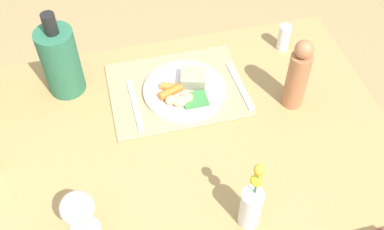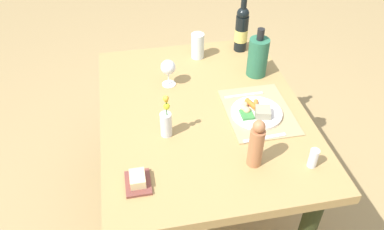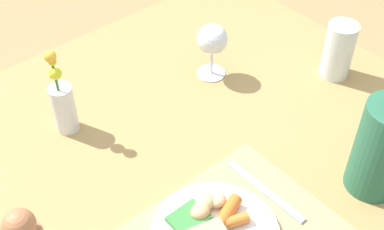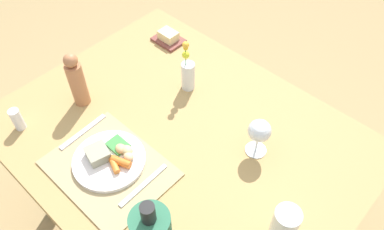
{
  "view_description": "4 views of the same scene",
  "coord_description": "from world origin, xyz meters",
  "px_view_note": "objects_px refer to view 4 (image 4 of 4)",
  "views": [
    {
      "loc": [
        0.11,
        0.67,
        1.72
      ],
      "look_at": [
        -0.08,
        -0.09,
        0.79
      ],
      "focal_mm": 43.19,
      "sensor_mm": 36.0,
      "label": 1
    },
    {
      "loc": [
        -1.4,
        0.32,
        1.9
      ],
      "look_at": [
        -0.06,
        0.06,
        0.74
      ],
      "focal_mm": 35.97,
      "sensor_mm": 36.0,
      "label": 2
    },
    {
      "loc": [
        -0.48,
        -0.63,
        1.56
      ],
      "look_at": [
        0.04,
        -0.02,
        0.8
      ],
      "focal_mm": 48.95,
      "sensor_mm": 36.0,
      "label": 3
    },
    {
      "loc": [
        0.6,
        -0.59,
        1.79
      ],
      "look_at": [
        -0.0,
        0.06,
        0.77
      ],
      "focal_mm": 36.13,
      "sensor_mm": 36.0,
      "label": 4
    }
  ],
  "objects_px": {
    "dining_table": "(180,152)",
    "pepper_mill": "(77,81)",
    "dinner_plate": "(110,158)",
    "knife": "(144,185)",
    "salt_shaker": "(17,119)",
    "flower_vase": "(188,73)",
    "water_tumbler": "(283,228)",
    "butter_dish": "(168,38)",
    "wine_glass": "(259,132)",
    "fork": "(83,132)"
  },
  "relations": [
    {
      "from": "dining_table",
      "to": "pepper_mill",
      "type": "distance_m",
      "value": 0.46
    },
    {
      "from": "dinner_plate",
      "to": "knife",
      "type": "relative_size",
      "value": 1.22
    },
    {
      "from": "salt_shaker",
      "to": "dinner_plate",
      "type": "bearing_deg",
      "value": 19.51
    },
    {
      "from": "knife",
      "to": "flower_vase",
      "type": "distance_m",
      "value": 0.47
    },
    {
      "from": "knife",
      "to": "flower_vase",
      "type": "relative_size",
      "value": 0.9
    },
    {
      "from": "water_tumbler",
      "to": "flower_vase",
      "type": "height_order",
      "value": "flower_vase"
    },
    {
      "from": "pepper_mill",
      "to": "butter_dish",
      "type": "bearing_deg",
      "value": 92.4
    },
    {
      "from": "water_tumbler",
      "to": "pepper_mill",
      "type": "height_order",
      "value": "pepper_mill"
    },
    {
      "from": "wine_glass",
      "to": "flower_vase",
      "type": "distance_m",
      "value": 0.39
    },
    {
      "from": "dining_table",
      "to": "wine_glass",
      "type": "distance_m",
      "value": 0.34
    },
    {
      "from": "wine_glass",
      "to": "pepper_mill",
      "type": "xyz_separation_m",
      "value": [
        -0.62,
        -0.26,
        0.01
      ]
    },
    {
      "from": "fork",
      "to": "pepper_mill",
      "type": "distance_m",
      "value": 0.19
    },
    {
      "from": "dining_table",
      "to": "butter_dish",
      "type": "height_order",
      "value": "butter_dish"
    },
    {
      "from": "dinner_plate",
      "to": "salt_shaker",
      "type": "xyz_separation_m",
      "value": [
        -0.35,
        -0.12,
        0.02
      ]
    },
    {
      "from": "wine_glass",
      "to": "dining_table",
      "type": "bearing_deg",
      "value": -151.26
    },
    {
      "from": "fork",
      "to": "pepper_mill",
      "type": "relative_size",
      "value": 0.86
    },
    {
      "from": "pepper_mill",
      "to": "water_tumbler",
      "type": "bearing_deg",
      "value": 4.08
    },
    {
      "from": "dining_table",
      "to": "flower_vase",
      "type": "distance_m",
      "value": 0.3
    },
    {
      "from": "pepper_mill",
      "to": "flower_vase",
      "type": "xyz_separation_m",
      "value": [
        0.24,
        0.33,
        -0.03
      ]
    },
    {
      "from": "pepper_mill",
      "to": "butter_dish",
      "type": "height_order",
      "value": "pepper_mill"
    },
    {
      "from": "flower_vase",
      "to": "knife",
      "type": "bearing_deg",
      "value": -64.12
    },
    {
      "from": "knife",
      "to": "flower_vase",
      "type": "height_order",
      "value": "flower_vase"
    },
    {
      "from": "fork",
      "to": "butter_dish",
      "type": "xyz_separation_m",
      "value": [
        -0.15,
        0.57,
        0.01
      ]
    },
    {
      "from": "dinner_plate",
      "to": "salt_shaker",
      "type": "distance_m",
      "value": 0.37
    },
    {
      "from": "wine_glass",
      "to": "water_tumbler",
      "type": "relative_size",
      "value": 0.99
    },
    {
      "from": "knife",
      "to": "water_tumbler",
      "type": "bearing_deg",
      "value": 19.13
    },
    {
      "from": "dining_table",
      "to": "salt_shaker",
      "type": "distance_m",
      "value": 0.59
    },
    {
      "from": "fork",
      "to": "butter_dish",
      "type": "distance_m",
      "value": 0.59
    },
    {
      "from": "fork",
      "to": "salt_shaker",
      "type": "height_order",
      "value": "salt_shaker"
    },
    {
      "from": "dining_table",
      "to": "butter_dish",
      "type": "xyz_separation_m",
      "value": [
        -0.4,
        0.34,
        0.12
      ]
    },
    {
      "from": "salt_shaker",
      "to": "pepper_mill",
      "type": "bearing_deg",
      "value": 75.7
    },
    {
      "from": "knife",
      "to": "wine_glass",
      "type": "relative_size",
      "value": 1.37
    },
    {
      "from": "water_tumbler",
      "to": "pepper_mill",
      "type": "distance_m",
      "value": 0.86
    },
    {
      "from": "fork",
      "to": "water_tumbler",
      "type": "relative_size",
      "value": 1.35
    },
    {
      "from": "dining_table",
      "to": "flower_vase",
      "type": "relative_size",
      "value": 5.64
    },
    {
      "from": "fork",
      "to": "dinner_plate",
      "type": "bearing_deg",
      "value": -7.31
    },
    {
      "from": "fork",
      "to": "water_tumbler",
      "type": "height_order",
      "value": "water_tumbler"
    },
    {
      "from": "fork",
      "to": "butter_dish",
      "type": "height_order",
      "value": "butter_dish"
    },
    {
      "from": "butter_dish",
      "to": "dinner_plate",
      "type": "bearing_deg",
      "value": -61.74
    },
    {
      "from": "butter_dish",
      "to": "flower_vase",
      "type": "relative_size",
      "value": 0.59
    },
    {
      "from": "dining_table",
      "to": "dinner_plate",
      "type": "relative_size",
      "value": 5.15
    },
    {
      "from": "dining_table",
      "to": "knife",
      "type": "xyz_separation_m",
      "value": [
        0.06,
        -0.23,
        0.11
      ]
    },
    {
      "from": "wine_glass",
      "to": "water_tumbler",
      "type": "distance_m",
      "value": 0.31
    },
    {
      "from": "dining_table",
      "to": "dinner_plate",
      "type": "height_order",
      "value": "dinner_plate"
    },
    {
      "from": "fork",
      "to": "knife",
      "type": "distance_m",
      "value": 0.32
    },
    {
      "from": "pepper_mill",
      "to": "salt_shaker",
      "type": "bearing_deg",
      "value": -104.3
    },
    {
      "from": "knife",
      "to": "water_tumbler",
      "type": "height_order",
      "value": "water_tumbler"
    },
    {
      "from": "salt_shaker",
      "to": "fork",
      "type": "bearing_deg",
      "value": 36.37
    },
    {
      "from": "dinner_plate",
      "to": "flower_vase",
      "type": "xyz_separation_m",
      "value": [
        -0.05,
        0.43,
        0.05
      ]
    },
    {
      "from": "dining_table",
      "to": "fork",
      "type": "distance_m",
      "value": 0.36
    }
  ]
}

